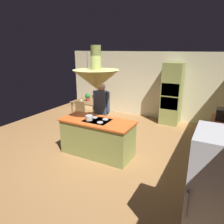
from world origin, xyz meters
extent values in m
plane|color=#9E7042|center=(0.00, 0.00, 0.00)|extent=(8.16, 8.16, 0.00)
cube|color=beige|center=(0.00, 3.45, 1.27)|extent=(6.80, 0.10, 2.55)
cube|color=#8C934C|center=(0.00, -0.20, 0.45)|extent=(1.82, 0.78, 0.89)
cube|color=#E05B23|center=(0.00, -0.20, 0.91)|extent=(1.88, 0.84, 0.04)
cube|color=black|center=(0.00, -0.20, 0.93)|extent=(0.64, 0.52, 0.01)
cylinder|color=#B2B2B7|center=(-0.16, -0.33, 0.94)|extent=(0.15, 0.15, 0.02)
cylinder|color=#B2B2B7|center=(0.16, -0.33, 0.94)|extent=(0.15, 0.15, 0.02)
cylinder|color=#B2B2B7|center=(-0.16, -0.07, 0.94)|extent=(0.15, 0.15, 0.02)
cylinder|color=#B2B2B7|center=(0.16, -0.07, 0.94)|extent=(0.15, 0.15, 0.02)
cube|color=#8C934C|center=(2.84, 0.60, 0.45)|extent=(0.62, 2.48, 0.89)
cube|color=#8C934C|center=(1.10, 3.05, 1.10)|extent=(0.66, 0.62, 2.20)
cube|color=black|center=(1.10, 2.76, 1.30)|extent=(0.60, 0.04, 0.44)
cube|color=black|center=(1.10, 2.76, 0.82)|extent=(0.60, 0.04, 0.44)
cube|color=silver|center=(2.80, -1.90, 0.88)|extent=(0.72, 0.70, 1.76)
cube|color=#B2B2B7|center=(2.47, -2.27, 0.97)|extent=(0.03, 0.04, 0.36)
cube|color=brown|center=(-1.70, 1.90, 0.74)|extent=(1.13, 0.84, 0.04)
cylinder|color=brown|center=(-2.21, 1.54, 0.36)|extent=(0.06, 0.06, 0.72)
cylinder|color=brown|center=(-1.19, 1.54, 0.36)|extent=(0.06, 0.06, 0.72)
cylinder|color=brown|center=(-2.21, 2.26, 0.36)|extent=(0.06, 0.06, 0.72)
cylinder|color=brown|center=(-1.19, 2.26, 0.36)|extent=(0.06, 0.06, 0.72)
cylinder|color=tan|center=(-0.38, 0.49, 0.43)|extent=(0.14, 0.14, 0.87)
cylinder|color=tan|center=(-0.20, 0.49, 0.43)|extent=(0.14, 0.14, 0.87)
cube|color=#3F4C66|center=(-0.29, 0.49, 1.20)|extent=(0.36, 0.22, 0.67)
cylinder|color=#3F4C66|center=(-0.51, 0.49, 1.23)|extent=(0.09, 0.09, 0.57)
cylinder|color=#3F4C66|center=(-0.07, 0.49, 1.23)|extent=(0.09, 0.09, 0.57)
sphere|color=tan|center=(-0.29, 0.49, 1.64)|extent=(0.23, 0.23, 0.23)
cone|color=#8C934C|center=(0.00, -0.20, 1.96)|extent=(1.10, 1.10, 0.45)
cylinder|color=#8C934C|center=(0.00, -0.20, 2.46)|extent=(0.24, 0.24, 0.55)
cone|color=#E0B266|center=(-1.70, 1.90, 1.86)|extent=(0.32, 0.32, 0.22)
cylinder|color=black|center=(-1.70, 1.90, 2.27)|extent=(0.01, 0.01, 0.60)
cube|color=brown|center=(-1.70, 1.18, 0.44)|extent=(0.40, 0.40, 0.04)
cube|color=brown|center=(-1.70, 1.36, 0.66)|extent=(0.40, 0.04, 0.42)
cylinder|color=brown|center=(-1.87, 1.01, 0.21)|extent=(0.04, 0.04, 0.43)
cylinder|color=brown|center=(-1.53, 1.01, 0.21)|extent=(0.04, 0.04, 0.43)
cylinder|color=brown|center=(-1.87, 1.35, 0.21)|extent=(0.04, 0.04, 0.43)
cylinder|color=brown|center=(-1.53, 1.35, 0.21)|extent=(0.04, 0.04, 0.43)
cube|color=brown|center=(-1.70, 2.62, 0.44)|extent=(0.40, 0.40, 0.04)
cube|color=brown|center=(-1.70, 2.44, 0.66)|extent=(0.40, 0.04, 0.42)
cylinder|color=brown|center=(-1.53, 2.79, 0.21)|extent=(0.04, 0.04, 0.43)
cylinder|color=brown|center=(-1.87, 2.79, 0.21)|extent=(0.04, 0.04, 0.43)
cylinder|color=brown|center=(-1.53, 2.45, 0.21)|extent=(0.04, 0.04, 0.43)
cylinder|color=brown|center=(-1.87, 2.45, 0.21)|extent=(0.04, 0.04, 0.43)
cylinder|color=#99382D|center=(-1.73, 1.91, 0.82)|extent=(0.14, 0.14, 0.12)
sphere|color=#2D722D|center=(-1.73, 1.91, 0.96)|extent=(0.20, 0.20, 0.20)
cylinder|color=white|center=(-1.88, 1.69, 0.81)|extent=(0.07, 0.07, 0.09)
cylinder|color=#B2B2B7|center=(-0.16, -0.33, 1.01)|extent=(0.18, 0.18, 0.12)
camera|label=1|loc=(2.64, -4.35, 2.66)|focal=33.22mm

